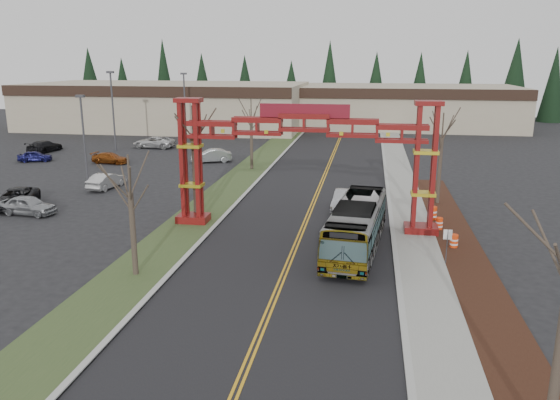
% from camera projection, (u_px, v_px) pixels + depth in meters
% --- Properties ---
extents(ground, '(200.00, 200.00, 0.00)m').
position_uv_depth(ground, '(247.00, 366.00, 21.00)').
color(ground, black).
rests_on(ground, ground).
extents(road, '(12.00, 110.00, 0.02)m').
position_uv_depth(road, '(313.00, 203.00, 44.88)').
color(road, black).
rests_on(road, ground).
extents(lane_line_left, '(0.12, 100.00, 0.01)m').
position_uv_depth(lane_line_left, '(312.00, 202.00, 44.89)').
color(lane_line_left, gold).
rests_on(lane_line_left, road).
extents(lane_line_right, '(0.12, 100.00, 0.01)m').
position_uv_depth(lane_line_right, '(315.00, 203.00, 44.85)').
color(lane_line_right, gold).
rests_on(lane_line_right, road).
extents(curb_right, '(0.30, 110.00, 0.15)m').
position_uv_depth(curb_right, '(390.00, 205.00, 43.90)').
color(curb_right, '#AFAFAA').
rests_on(curb_right, ground).
extents(sidewalk_right, '(2.60, 110.00, 0.14)m').
position_uv_depth(sidewalk_right, '(408.00, 206.00, 43.67)').
color(sidewalk_right, gray).
rests_on(sidewalk_right, ground).
extents(landscape_strip, '(2.60, 50.00, 0.12)m').
position_uv_depth(landscape_strip, '(476.00, 281.00, 28.93)').
color(landscape_strip, black).
rests_on(landscape_strip, ground).
extents(grass_median, '(4.00, 110.00, 0.08)m').
position_uv_depth(grass_median, '(219.00, 198.00, 46.12)').
color(grass_median, '#384C26').
rests_on(grass_median, ground).
extents(curb_left, '(0.30, 110.00, 0.15)m').
position_uv_depth(curb_left, '(241.00, 199.00, 45.82)').
color(curb_left, '#AFAFAA').
rests_on(curb_left, ground).
extents(gateway_arch, '(18.20, 1.60, 8.90)m').
position_uv_depth(gateway_arch, '(304.00, 143.00, 36.69)').
color(gateway_arch, '#65100D').
rests_on(gateway_arch, ground).
extents(retail_building_west, '(46.00, 22.30, 7.50)m').
position_uv_depth(retail_building_west, '(168.00, 105.00, 93.50)').
color(retail_building_west, tan).
rests_on(retail_building_west, ground).
extents(retail_building_east, '(38.00, 20.30, 7.00)m').
position_uv_depth(retail_building_east, '(403.00, 106.00, 94.93)').
color(retail_building_east, tan).
rests_on(retail_building_east, ground).
extents(conifer_treeline, '(116.10, 5.60, 13.00)m').
position_uv_depth(conifer_treeline, '(350.00, 85.00, 107.22)').
color(conifer_treeline, black).
rests_on(conifer_treeline, ground).
extents(transit_bus, '(3.79, 11.37, 3.11)m').
position_uv_depth(transit_bus, '(357.00, 226.00, 33.39)').
color(transit_bus, '#B4B6BD').
rests_on(transit_bus, ground).
extents(silver_sedan, '(1.96, 4.67, 1.50)m').
position_uv_depth(silver_sedan, '(345.00, 200.00, 42.76)').
color(silver_sedan, '#A5A8AD').
rests_on(silver_sedan, ground).
extents(parked_car_near_a, '(4.44, 2.14, 1.46)m').
position_uv_depth(parked_car_near_a, '(28.00, 205.00, 41.30)').
color(parked_car_near_a, '#9A9DA1').
rests_on(parked_car_near_a, ground).
extents(parked_car_near_b, '(2.07, 4.51, 1.43)m').
position_uv_depth(parked_car_near_b, '(107.00, 181.00, 49.71)').
color(parked_car_near_b, '#BDBDBD').
rests_on(parked_car_near_b, ground).
extents(parked_car_near_c, '(3.88, 5.82, 1.48)m').
position_uv_depth(parked_car_near_c, '(16.00, 198.00, 43.37)').
color(parked_car_near_c, black).
rests_on(parked_car_near_c, ground).
extents(parked_car_mid_a, '(4.38, 2.14, 1.23)m').
position_uv_depth(parked_car_mid_a, '(110.00, 158.00, 61.66)').
color(parked_car_mid_a, '#8A3F13').
rests_on(parked_car_mid_a, ground).
extents(parked_car_mid_b, '(3.99, 2.71, 1.26)m').
position_uv_depth(parked_car_mid_b, '(35.00, 156.00, 62.76)').
color(parked_car_mid_b, navy).
rests_on(parked_car_mid_b, ground).
extents(parked_car_far_a, '(4.86, 3.20, 1.51)m').
position_uv_depth(parked_car_far_a, '(211.00, 156.00, 62.32)').
color(parked_car_far_a, '#A7ACAF').
rests_on(parked_car_far_a, ground).
extents(parked_car_far_b, '(5.72, 2.98, 1.54)m').
position_uv_depth(parked_car_far_b, '(154.00, 142.00, 72.40)').
color(parked_car_far_b, silver).
rests_on(parked_car_far_b, ground).
extents(parked_car_far_c, '(2.63, 5.36, 1.50)m').
position_uv_depth(parked_car_far_c, '(45.00, 146.00, 69.15)').
color(parked_car_far_c, black).
rests_on(parked_car_far_c, ground).
extents(bare_tree_median_near, '(3.07, 3.07, 6.68)m').
position_uv_depth(bare_tree_median_near, '(130.00, 193.00, 28.70)').
color(bare_tree_median_near, '#382D26').
rests_on(bare_tree_median_near, ground).
extents(bare_tree_median_mid, '(3.33, 3.33, 8.33)m').
position_uv_depth(bare_tree_median_mid, '(193.00, 137.00, 38.62)').
color(bare_tree_median_mid, '#382D26').
rests_on(bare_tree_median_mid, ground).
extents(bare_tree_median_far, '(3.17, 3.17, 7.50)m').
position_uv_depth(bare_tree_median_far, '(251.00, 119.00, 57.21)').
color(bare_tree_median_far, '#382D26').
rests_on(bare_tree_median_far, ground).
extents(bare_tree_right_far, '(3.04, 3.04, 7.40)m').
position_uv_depth(bare_tree_right_far, '(442.00, 139.00, 43.13)').
color(bare_tree_right_far, '#382D26').
rests_on(bare_tree_right_far, ground).
extents(light_pole_near, '(0.73, 0.37, 8.45)m').
position_uv_depth(light_pole_near, '(84.00, 136.00, 48.32)').
color(light_pole_near, '#3F3F44').
rests_on(light_pole_near, ground).
extents(light_pole_mid, '(0.87, 0.44, 10.03)m').
position_uv_depth(light_pole_mid, '(113.00, 105.00, 68.67)').
color(light_pole_mid, '#3F3F44').
rests_on(light_pole_mid, ground).
extents(light_pole_far, '(0.83, 0.42, 9.61)m').
position_uv_depth(light_pole_far, '(185.00, 102.00, 78.01)').
color(light_pole_far, '#3F3F44').
rests_on(light_pole_far, ground).
extents(street_sign, '(0.48, 0.06, 2.12)m').
position_uv_depth(street_sign, '(447.00, 240.00, 30.95)').
color(street_sign, '#3F3F44').
rests_on(street_sign, ground).
extents(barrel_south, '(0.50, 0.50, 0.92)m').
position_uv_depth(barrel_south, '(454.00, 242.00, 33.89)').
color(barrel_south, '#F83D0D').
rests_on(barrel_south, ground).
extents(barrel_mid, '(0.49, 0.49, 0.91)m').
position_uv_depth(barrel_mid, '(439.00, 224.00, 37.51)').
color(barrel_mid, '#F83D0D').
rests_on(barrel_mid, ground).
extents(barrel_north, '(0.58, 0.58, 1.08)m').
position_uv_depth(barrel_north, '(433.00, 214.00, 39.74)').
color(barrel_north, '#F83D0D').
rests_on(barrel_north, ground).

